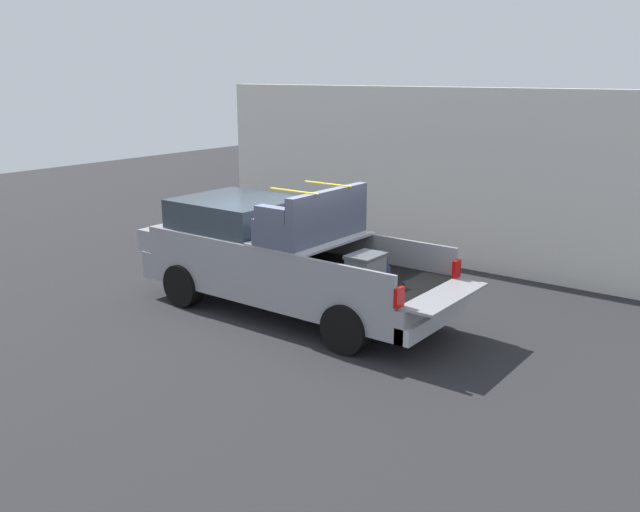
# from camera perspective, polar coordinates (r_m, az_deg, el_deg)

# --- Properties ---
(ground_plane) EXTENTS (40.00, 40.00, 0.00)m
(ground_plane) POSITION_cam_1_polar(r_m,az_deg,el_deg) (11.86, -2.32, -4.68)
(ground_plane) COLOR #262628
(pickup_truck) EXTENTS (6.05, 2.06, 2.23)m
(pickup_truck) POSITION_cam_1_polar(r_m,az_deg,el_deg) (11.80, -3.75, 0.02)
(pickup_truck) COLOR gray
(pickup_truck) RESTS_ON ground_plane
(building_facade) EXTENTS (11.31, 0.36, 3.72)m
(building_facade) POSITION_cam_1_polar(r_m,az_deg,el_deg) (14.85, 9.82, 6.54)
(building_facade) COLOR silver
(building_facade) RESTS_ON ground_plane
(trash_can) EXTENTS (0.60, 0.60, 0.98)m
(trash_can) POSITION_cam_1_polar(r_m,az_deg,el_deg) (16.84, -7.36, 2.92)
(trash_can) COLOR #2D2D33
(trash_can) RESTS_ON ground_plane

